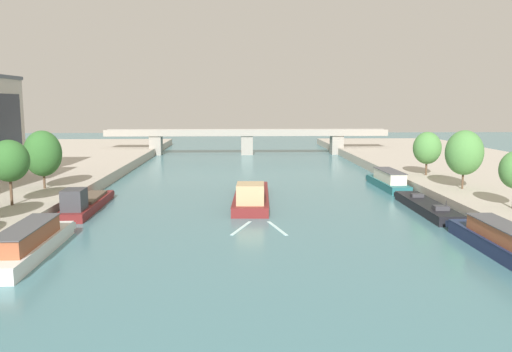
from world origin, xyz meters
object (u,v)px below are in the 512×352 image
Objects in this scene: moored_boat_right_far at (501,241)px; tree_right_by_lamp at (427,148)px; tree_left_midway at (9,161)px; tree_left_third at (43,153)px; moored_boat_left_far at (85,203)px; tree_right_midway at (464,153)px; moored_boat_right_upstream at (388,180)px; moored_boat_left_upstream at (31,243)px; bridge_far at (247,138)px; moored_boat_right_lone at (426,206)px; barge_midriver at (251,196)px.

moored_boat_right_far is 36.10m from tree_right_by_lamp.
tree_left_third reaches higher than tree_left_midway.
tree_right_midway is (46.55, 3.90, 5.36)m from moored_boat_left_far.
tree_right_midway is at bearing -59.67° from moored_boat_right_upstream.
moored_boat_left_upstream is 16.07m from tree_left_midway.
bridge_far is (26.57, 70.02, -2.50)m from tree_left_midway.
tree_right_by_lamp is (45.64, 34.43, 4.65)m from moored_boat_left_upstream.
bridge_far is at bearing 106.40° from moored_boat_right_lone.
tree_left_midway is (-25.97, -8.47, 5.47)m from barge_midriver.
moored_boat_right_far is 2.13× the size of tree_left_third.
bridge_far is at bearing 65.47° from tree_left_third.
moored_boat_right_upstream is (40.20, 14.77, 0.19)m from moored_boat_left_far.
moored_boat_right_lone is (39.87, -1.63, -0.38)m from moored_boat_left_far.
tree_right_midway is (6.69, 22.78, 5.20)m from moored_boat_right_far.
bridge_far is at bearing 111.62° from moored_boat_right_upstream.
moored_boat_right_upstream reaches higher than moored_boat_right_lone.
tree_right_by_lamp is (53.26, 10.26, -0.38)m from tree_left_third.
moored_boat_right_far reaches higher than moored_boat_right_lone.
moored_boat_right_lone is at bearing -14.79° from barge_midriver.
tree_right_by_lamp is (52.79, 21.05, -0.65)m from tree_left_midway.
moored_boat_left_far reaches higher than moored_boat_right_far.
moored_boat_left_upstream is 2.08× the size of tree_right_midway.
tree_right_midway reaches higher than bridge_far.
barge_midriver is at bearing 131.89° from moored_boat_right_far.
moored_boat_right_lone is at bearing 3.84° from tree_left_midway.
moored_boat_right_lone is 10.40m from tree_right_midway.
barge_midriver reaches higher than moored_boat_right_far.
moored_boat_right_upstream is 2.14× the size of tree_right_by_lamp.
tree_right_midway is at bearing 9.27° from tree_left_midway.
moored_boat_left_far is (-0.76, 18.11, -0.21)m from moored_boat_left_upstream.
moored_boat_right_upstream is (20.61, 11.04, 0.15)m from barge_midriver.
moored_boat_left_upstream is 18.13m from moored_boat_left_far.
moored_boat_right_lone is at bearing 22.86° from moored_boat_left_upstream.
bridge_far is at bearing 76.89° from moored_boat_left_upstream.
barge_midriver reaches higher than moored_boat_right_upstream.
moored_boat_left_upstream reaches higher than moored_boat_right_lone.
barge_midriver is 30.36m from moored_boat_right_far.
tree_right_midway reaches higher than barge_midriver.
tree_right_midway is (52.94, 8.64, -0.15)m from tree_left_midway.
moored_boat_left_far reaches higher than moored_boat_right_upstream.
tree_right_by_lamp reaches higher than moored_boat_left_far.
tree_right_by_lamp is (6.21, 1.55, 4.67)m from moored_boat_right_upstream.
tree_left_midway is 1.07× the size of tree_right_by_lamp.
tree_right_midway reaches higher than moored_boat_right_upstream.
tree_right_midway is (6.68, 5.53, 5.73)m from moored_boat_right_lone.
moored_boat_right_lone is 2.51× the size of tree_right_by_lamp.
moored_boat_left_far is at bearing 36.52° from tree_left_midway.
moored_boat_left_upstream is 51.07m from tree_right_midway.
moored_boat_right_far is 17.26m from moored_boat_right_lone.
moored_boat_left_upstream is at bearing -140.18° from moored_boat_right_upstream.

